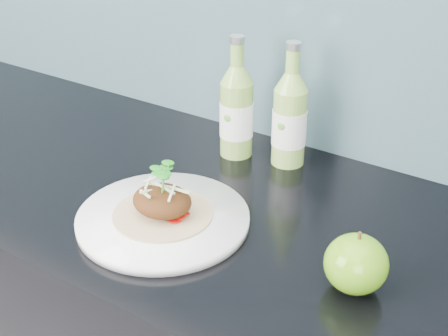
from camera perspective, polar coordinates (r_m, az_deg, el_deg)
The scene contains 5 objects.
dinner_plate at distance 1.03m, azimuth -5.59°, elevation -4.65°, with size 0.36×0.36×0.02m.
pork_taco at distance 1.01m, azimuth -5.69°, elevation -2.89°, with size 0.16×0.16×0.10m.
green_apple at distance 0.89m, azimuth 11.98°, elevation -8.57°, with size 0.09×0.09×0.09m.
cider_bottle_left at distance 1.20m, azimuth 1.15°, elevation 5.21°, with size 0.08×0.08×0.24m.
cider_bottle_right at distance 1.18m, azimuth 6.01°, elevation 4.46°, with size 0.08×0.08×0.24m.
Camera 1 is at (0.45, 0.94, 1.47)m, focal length 50.00 mm.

